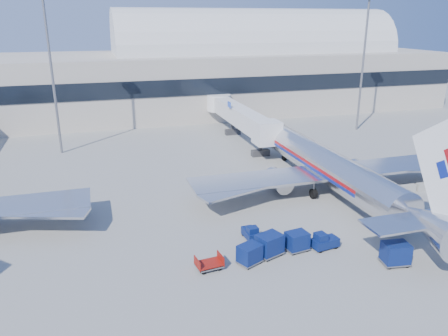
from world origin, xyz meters
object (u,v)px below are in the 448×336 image
object	(u,v)px
barrier_mid	(428,186)
tug_right	(401,216)
tug_lead	(324,241)
cart_solo_near	(396,253)
cart_train_c	(250,254)
barrier_near	(404,189)
mast_west	(49,50)
jetbridge_near	(237,114)
mast_east	(365,44)
cart_open_red	(209,265)
tug_left	(251,233)
airliner_main	(331,168)
cart_train_b	(269,244)
cart_train_a	(297,241)

from	to	relation	value
barrier_mid	tug_right	xyz separation A→B (m)	(-8.55, -6.20, 0.18)
tug_lead	cart_solo_near	xyz separation A→B (m)	(4.17, -3.95, 0.31)
tug_lead	cart_train_c	distance (m)	6.99
barrier_near	cart_train_c	bearing A→B (deg)	-157.21
barrier_mid	mast_west	bearing A→B (deg)	145.86
jetbridge_near	mast_east	world-z (taller)	mast_east
jetbridge_near	cart_open_red	bearing A→B (deg)	-111.46
tug_left	cart_open_red	xyz separation A→B (m)	(-4.84, -3.72, -0.22)
airliner_main	cart_train_b	distance (m)	16.35
cart_train_a	cart_train_b	xyz separation A→B (m)	(-2.55, -0.08, 0.11)
airliner_main	cart_solo_near	world-z (taller)	airliner_main
mast_east	tug_lead	size ratio (longest dim) A/B	9.22
mast_west	tug_right	bearing A→B (deg)	-46.25
jetbridge_near	cart_open_red	world-z (taller)	jetbridge_near
cart_train_a	cart_solo_near	world-z (taller)	cart_solo_near
barrier_near	cart_train_a	size ratio (longest dim) A/B	1.44
jetbridge_near	barrier_near	xyz separation A→B (m)	(10.40, -28.81, -3.48)
tug_left	cart_train_a	bearing A→B (deg)	-137.27
airliner_main	barrier_mid	bearing A→B (deg)	-12.50
jetbridge_near	cart_train_b	distance (m)	38.60
tug_right	mast_west	bearing A→B (deg)	171.25
airliner_main	tug_right	xyz separation A→B (m)	(2.75, -8.71, -2.29)
cart_train_c	airliner_main	bearing A→B (deg)	15.17
tug_lead	mast_east	bearing A→B (deg)	45.34
tug_left	barrier_near	bearing A→B (deg)	-77.85
cart_train_b	cart_solo_near	size ratio (longest dim) A/B	1.11
barrier_near	cart_train_c	world-z (taller)	cart_train_c
tug_lead	tug_left	xyz separation A→B (m)	(-5.45, 3.40, -0.07)
airliner_main	cart_train_c	bearing A→B (deg)	-139.98
mast_west	tug_left	size ratio (longest dim) A/B	10.61
tug_lead	tug_right	bearing A→B (deg)	6.40
tug_lead	cart_train_b	size ratio (longest dim) A/B	0.95
jetbridge_near	mast_west	xyz separation A→B (m)	(-27.60, -0.81, 10.86)
tug_lead	tug_right	size ratio (longest dim) A/B	1.05
tug_lead	tug_left	distance (m)	6.43
mast_east	cart_open_red	size ratio (longest dim) A/B	10.19
barrier_mid	barrier_near	bearing A→B (deg)	180.00
cart_train_a	cart_train_b	world-z (taller)	cart_train_b
airliner_main	tug_right	bearing A→B (deg)	-72.50
barrier_mid	tug_right	world-z (taller)	tug_right
barrier_near	cart_train_a	world-z (taller)	cart_train_a
jetbridge_near	tug_left	bearing A→B (deg)	-106.40
jetbridge_near	airliner_main	bearing A→B (deg)	-84.78
tug_right	cart_train_b	size ratio (longest dim) A/B	0.91
barrier_mid	cart_open_red	distance (m)	30.02
jetbridge_near	cart_train_a	distance (m)	37.98
mast_west	tug_right	world-z (taller)	mast_west
airliner_main	tug_lead	bearing A→B (deg)	-121.86
tug_right	cart_train_c	xyz separation A→B (m)	(-16.73, -3.03, 0.25)
jetbridge_near	cart_open_red	xyz separation A→B (m)	(-14.90, -37.91, -3.53)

